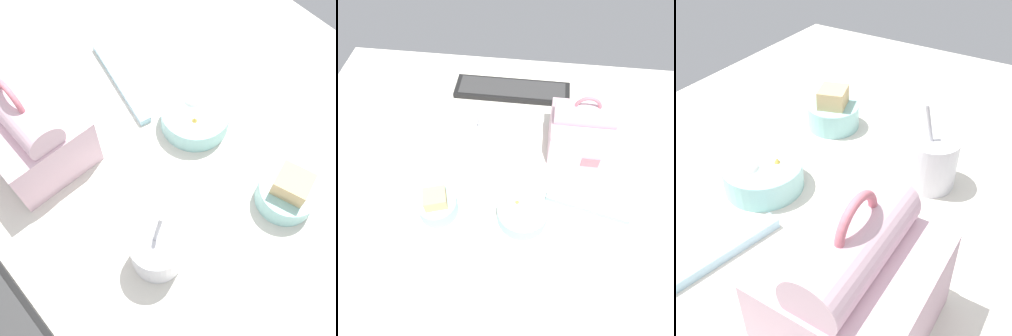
# 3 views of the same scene
# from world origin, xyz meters

# --- Properties ---
(desk_surface) EXTENTS (1.40, 1.10, 0.02)m
(desk_surface) POSITION_xyz_m (0.00, 0.00, 0.01)
(desk_surface) COLOR silver
(desk_surface) RESTS_ON ground
(keyboard) EXTENTS (0.41, 0.11, 0.02)m
(keyboard) POSITION_xyz_m (-0.03, 0.36, 0.03)
(keyboard) COLOR black
(keyboard) RESTS_ON desk_surface
(lunch_bag) EXTENTS (0.19, 0.17, 0.21)m
(lunch_bag) POSITION_xyz_m (0.20, 0.13, 0.10)
(lunch_bag) COLOR beige
(lunch_bag) RESTS_ON desk_surface
(soup_cup) EXTENTS (0.09, 0.09, 0.15)m
(soup_cup) POSITION_xyz_m (-0.11, 0.10, 0.07)
(soup_cup) COLOR silver
(soup_cup) RESTS_ON desk_surface
(bento_bowl_sandwich) EXTENTS (0.11, 0.11, 0.09)m
(bento_bowl_sandwich) POSITION_xyz_m (-0.18, -0.14, 0.05)
(bento_bowl_sandwich) COLOR #93D1CC
(bento_bowl_sandwich) RESTS_ON desk_surface
(bento_bowl_snacks) EXTENTS (0.14, 0.14, 0.06)m
(bento_bowl_snacks) POSITION_xyz_m (0.05, -0.14, 0.05)
(bento_bowl_snacks) COLOR #93D1CC
(bento_bowl_snacks) RESTS_ON desk_surface
(chopstick_case) EXTENTS (0.23, 0.07, 0.02)m
(chopstick_case) POSITION_xyz_m (0.22, -0.09, 0.03)
(chopstick_case) COLOR #99C6D6
(chopstick_case) RESTS_ON desk_surface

